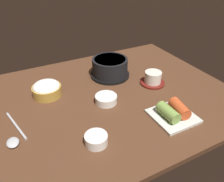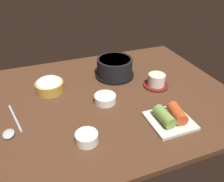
{
  "view_description": "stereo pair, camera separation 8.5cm",
  "coord_description": "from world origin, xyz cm",
  "px_view_note": "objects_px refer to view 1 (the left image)",
  "views": [
    {
      "loc": [
        -30.82,
        -65.33,
        51.06
      ],
      "look_at": [
        2.0,
        -2.0,
        5.0
      ],
      "focal_mm": 35.67,
      "sensor_mm": 36.0,
      "label": 1
    },
    {
      "loc": [
        -23.07,
        -68.78,
        51.06
      ],
      "look_at": [
        2.0,
        -2.0,
        5.0
      ],
      "focal_mm": 35.67,
      "sensor_mm": 36.0,
      "label": 2
    }
  ],
  "objects_px": {
    "stone_pot": "(110,67)",
    "banchan_cup_center": "(106,99)",
    "tea_cup_with_saucer": "(153,78)",
    "rice_bowl": "(47,89)",
    "kimchi_plate": "(173,113)",
    "spoon": "(14,136)",
    "side_bowl_near": "(96,139)"
  },
  "relations": [
    {
      "from": "rice_bowl",
      "to": "spoon",
      "type": "xyz_separation_m",
      "value": [
        -0.15,
        -0.19,
        -0.02
      ]
    },
    {
      "from": "tea_cup_with_saucer",
      "to": "side_bowl_near",
      "type": "relative_size",
      "value": 1.51
    },
    {
      "from": "spoon",
      "to": "rice_bowl",
      "type": "bearing_deg",
      "value": 51.72
    },
    {
      "from": "tea_cup_with_saucer",
      "to": "kimchi_plate",
      "type": "bearing_deg",
      "value": -108.43
    },
    {
      "from": "rice_bowl",
      "to": "banchan_cup_center",
      "type": "xyz_separation_m",
      "value": [
        0.18,
        -0.15,
        -0.01
      ]
    },
    {
      "from": "side_bowl_near",
      "to": "spoon",
      "type": "xyz_separation_m",
      "value": [
        -0.21,
        0.14,
        -0.01
      ]
    },
    {
      "from": "tea_cup_with_saucer",
      "to": "rice_bowl",
      "type": "bearing_deg",
      "value": 164.28
    },
    {
      "from": "banchan_cup_center",
      "to": "kimchi_plate",
      "type": "distance_m",
      "value": 0.25
    },
    {
      "from": "side_bowl_near",
      "to": "rice_bowl",
      "type": "bearing_deg",
      "value": 101.37
    },
    {
      "from": "stone_pot",
      "to": "rice_bowl",
      "type": "relative_size",
      "value": 1.56
    },
    {
      "from": "tea_cup_with_saucer",
      "to": "side_bowl_near",
      "type": "bearing_deg",
      "value": -149.75
    },
    {
      "from": "rice_bowl",
      "to": "tea_cup_with_saucer",
      "type": "xyz_separation_m",
      "value": [
        0.42,
        -0.12,
        -0.0
      ]
    },
    {
      "from": "rice_bowl",
      "to": "banchan_cup_center",
      "type": "relative_size",
      "value": 1.37
    },
    {
      "from": "banchan_cup_center",
      "to": "kimchi_plate",
      "type": "relative_size",
      "value": 0.59
    },
    {
      "from": "spoon",
      "to": "stone_pot",
      "type": "bearing_deg",
      "value": 26.26
    },
    {
      "from": "banchan_cup_center",
      "to": "side_bowl_near",
      "type": "distance_m",
      "value": 0.21
    },
    {
      "from": "tea_cup_with_saucer",
      "to": "banchan_cup_center",
      "type": "bearing_deg",
      "value": -172.32
    },
    {
      "from": "kimchi_plate",
      "to": "spoon",
      "type": "xyz_separation_m",
      "value": [
        -0.5,
        0.15,
        -0.01
      ]
    },
    {
      "from": "stone_pot",
      "to": "banchan_cup_center",
      "type": "distance_m",
      "value": 0.21
    },
    {
      "from": "tea_cup_with_saucer",
      "to": "banchan_cup_center",
      "type": "xyz_separation_m",
      "value": [
        -0.24,
        -0.03,
        -0.01
      ]
    },
    {
      "from": "tea_cup_with_saucer",
      "to": "banchan_cup_center",
      "type": "relative_size",
      "value": 1.26
    },
    {
      "from": "stone_pot",
      "to": "banchan_cup_center",
      "type": "bearing_deg",
      "value": -120.98
    },
    {
      "from": "stone_pot",
      "to": "banchan_cup_center",
      "type": "height_order",
      "value": "stone_pot"
    },
    {
      "from": "stone_pot",
      "to": "kimchi_plate",
      "type": "xyz_separation_m",
      "value": [
        0.06,
        -0.36,
        -0.02
      ]
    },
    {
      "from": "rice_bowl",
      "to": "kimchi_plate",
      "type": "bearing_deg",
      "value": -43.89
    },
    {
      "from": "stone_pot",
      "to": "tea_cup_with_saucer",
      "type": "height_order",
      "value": "stone_pot"
    },
    {
      "from": "tea_cup_with_saucer",
      "to": "kimchi_plate",
      "type": "relative_size",
      "value": 0.74
    },
    {
      "from": "rice_bowl",
      "to": "side_bowl_near",
      "type": "bearing_deg",
      "value": -78.63
    },
    {
      "from": "banchan_cup_center",
      "to": "kimchi_plate",
      "type": "xyz_separation_m",
      "value": [
        0.16,
        -0.18,
        0.0
      ]
    },
    {
      "from": "banchan_cup_center",
      "to": "side_bowl_near",
      "type": "height_order",
      "value": "side_bowl_near"
    },
    {
      "from": "tea_cup_with_saucer",
      "to": "kimchi_plate",
      "type": "xyz_separation_m",
      "value": [
        -0.07,
        -0.22,
        -0.01
      ]
    },
    {
      "from": "kimchi_plate",
      "to": "banchan_cup_center",
      "type": "bearing_deg",
      "value": 131.65
    }
  ]
}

